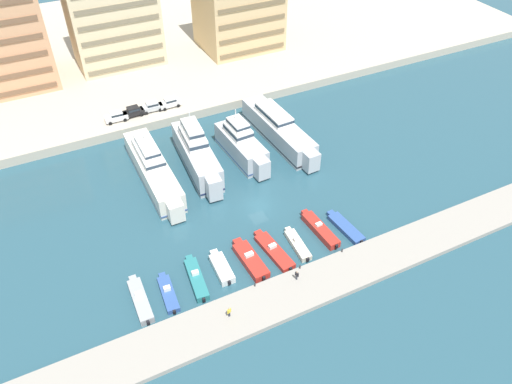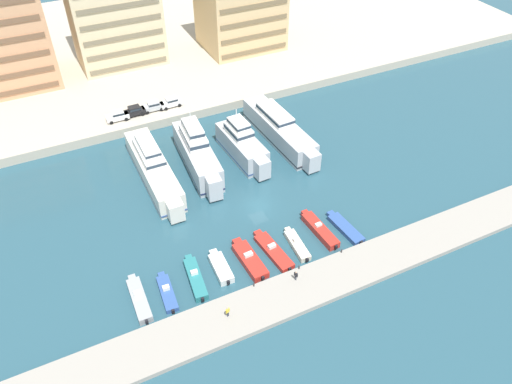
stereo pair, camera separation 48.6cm
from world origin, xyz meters
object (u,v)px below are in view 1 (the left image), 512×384
object	(u,v)px
motorboat_teal_mid_left	(196,278)
car_silver_mid_left	(152,106)
yacht_silver_left	(197,153)
car_white_center_left	(170,102)
motorboat_grey_far_left	(140,300)
motorboat_red_right	(320,229)
car_white_far_left	(116,116)
motorboat_red_center_right	(274,251)
yacht_silver_center_left	(279,129)
motorboat_blue_left	(168,293)
motorboat_red_center	(250,260)
yacht_ivory_far_left	(153,168)
pedestrian_near_edge	(229,311)
motorboat_blue_far_right	(345,227)
motorboat_white_center_left	(221,268)
motorboat_cream_mid_right	(297,244)
yacht_silver_mid_left	(242,145)
pedestrian_mid_deck	(297,275)
car_black_left	(133,111)

from	to	relation	value
motorboat_teal_mid_left	car_silver_mid_left	size ratio (longest dim) A/B	1.89
yacht_silver_left	car_white_center_left	world-z (taller)	yacht_silver_left
motorboat_grey_far_left	yacht_silver_left	bearing A→B (deg)	53.97
motorboat_red_right	car_white_far_left	bearing A→B (deg)	115.98
motorboat_red_center_right	yacht_silver_center_left	bearing A→B (deg)	60.38
motorboat_blue_left	yacht_silver_center_left	bearing A→B (deg)	39.91
yacht_silver_center_left	motorboat_red_right	xyz separation A→B (m)	(-5.66, -23.11, -1.61)
motorboat_teal_mid_left	motorboat_red_center	size ratio (longest dim) A/B	0.98
yacht_ivory_far_left	pedestrian_near_edge	world-z (taller)	yacht_ivory_far_left
yacht_silver_left	pedestrian_near_edge	distance (m)	30.89
yacht_ivory_far_left	pedestrian_near_edge	bearing A→B (deg)	-90.09
yacht_silver_center_left	motorboat_teal_mid_left	world-z (taller)	yacht_silver_center_left
motorboat_red_center_right	motorboat_blue_far_right	distance (m)	11.45
pedestrian_near_edge	yacht_ivory_far_left	bearing A→B (deg)	89.91
motorboat_red_right	car_white_far_left	size ratio (longest dim) A/B	2.03
motorboat_teal_mid_left	motorboat_red_center_right	world-z (taller)	motorboat_teal_mid_left
motorboat_white_center_left	car_white_center_left	world-z (taller)	car_white_center_left
motorboat_cream_mid_right	car_silver_mid_left	size ratio (longest dim) A/B	1.62
yacht_silver_mid_left	yacht_silver_center_left	bearing A→B (deg)	12.22
motorboat_red_right	yacht_ivory_far_left	bearing A→B (deg)	128.69
yacht_silver_mid_left	car_white_center_left	world-z (taller)	yacht_silver_mid_left
yacht_silver_center_left	car_silver_mid_left	size ratio (longest dim) A/B	5.34
yacht_silver_center_left	car_white_center_left	world-z (taller)	yacht_silver_center_left
yacht_ivory_far_left	yacht_silver_mid_left	bearing A→B (deg)	-2.53
motorboat_grey_far_left	car_silver_mid_left	distance (m)	42.85
motorboat_teal_mid_left	motorboat_red_center_right	distance (m)	11.36
car_white_center_left	motorboat_grey_far_left	bearing A→B (deg)	-113.97
yacht_silver_mid_left	motorboat_white_center_left	size ratio (longest dim) A/B	2.44
motorboat_cream_mid_right	pedestrian_mid_deck	distance (m)	6.61
motorboat_red_center_right	car_silver_mid_left	size ratio (longest dim) A/B	2.06
motorboat_red_center	motorboat_red_right	xyz separation A→B (m)	(11.49, 0.74, -0.01)
motorboat_cream_mid_right	car_black_left	distance (m)	42.25
motorboat_red_center_right	car_white_center_left	world-z (taller)	car_white_center_left
yacht_silver_left	motorboat_blue_left	size ratio (longest dim) A/B	2.83
motorboat_teal_mid_left	car_silver_mid_left	xyz separation A→B (m)	(6.87, 40.18, 2.18)
motorboat_red_center_right	pedestrian_near_edge	xyz separation A→B (m)	(-9.90, -7.30, 1.28)
yacht_silver_mid_left	yacht_ivory_far_left	bearing A→B (deg)	177.47
motorboat_red_center_right	car_black_left	bearing A→B (deg)	101.49
motorboat_blue_left	car_black_left	distance (m)	41.26
yacht_silver_center_left	car_black_left	xyz separation A→B (m)	(-21.61, 16.43, 0.54)
pedestrian_near_edge	motorboat_cream_mid_right	bearing A→B (deg)	27.11
yacht_ivory_far_left	motorboat_red_center	bearing A→B (deg)	-74.87
motorboat_red_center_right	pedestrian_mid_deck	xyz separation A→B (m)	(0.16, -6.00, 1.26)
motorboat_blue_left	motorboat_blue_far_right	size ratio (longest dim) A/B	0.89
motorboat_white_center_left	motorboat_blue_far_right	size ratio (longest dim) A/B	0.82
car_silver_mid_left	car_black_left	bearing A→B (deg)	-177.71
motorboat_blue_far_right	car_black_left	size ratio (longest dim) A/B	1.82
yacht_silver_left	motorboat_red_center	distance (m)	22.95
motorboat_grey_far_left	motorboat_cream_mid_right	distance (m)	22.39
yacht_ivory_far_left	motorboat_red_right	size ratio (longest dim) A/B	2.68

